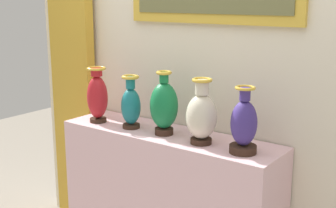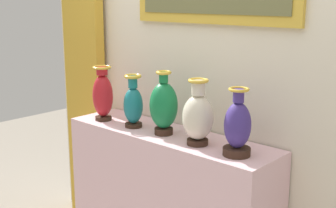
{
  "view_description": "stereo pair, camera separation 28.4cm",
  "coord_description": "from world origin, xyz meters",
  "px_view_note": "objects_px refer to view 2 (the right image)",
  "views": [
    {
      "loc": [
        1.65,
        -2.22,
        1.83
      ],
      "look_at": [
        0.0,
        0.0,
        1.17
      ],
      "focal_mm": 48.79,
      "sensor_mm": 36.0,
      "label": 1
    },
    {
      "loc": [
        1.87,
        -2.04,
        1.83
      ],
      "look_at": [
        0.0,
        0.0,
        1.17
      ],
      "focal_mm": 48.79,
      "sensor_mm": 36.0,
      "label": 2
    }
  ],
  "objects_px": {
    "vase_indigo": "(237,127)",
    "vase_crimson": "(103,95)",
    "vase_teal": "(133,104)",
    "vase_ivory": "(198,116)",
    "vase_emerald": "(164,106)"
  },
  "relations": [
    {
      "from": "vase_crimson",
      "to": "vase_emerald",
      "type": "bearing_deg",
      "value": 4.07
    },
    {
      "from": "vase_crimson",
      "to": "vase_emerald",
      "type": "height_order",
      "value": "vase_emerald"
    },
    {
      "from": "vase_teal",
      "to": "vase_indigo",
      "type": "height_order",
      "value": "vase_indigo"
    },
    {
      "from": "vase_teal",
      "to": "vase_ivory",
      "type": "distance_m",
      "value": 0.55
    },
    {
      "from": "vase_indigo",
      "to": "vase_emerald",
      "type": "bearing_deg",
      "value": 178.01
    },
    {
      "from": "vase_crimson",
      "to": "vase_indigo",
      "type": "bearing_deg",
      "value": 0.99
    },
    {
      "from": "vase_teal",
      "to": "vase_ivory",
      "type": "height_order",
      "value": "vase_ivory"
    },
    {
      "from": "vase_indigo",
      "to": "vase_crimson",
      "type": "bearing_deg",
      "value": -179.01
    },
    {
      "from": "vase_ivory",
      "to": "vase_indigo",
      "type": "distance_m",
      "value": 0.27
    },
    {
      "from": "vase_teal",
      "to": "vase_emerald",
      "type": "distance_m",
      "value": 0.26
    },
    {
      "from": "vase_ivory",
      "to": "vase_indigo",
      "type": "relative_size",
      "value": 1.04
    },
    {
      "from": "vase_crimson",
      "to": "vase_teal",
      "type": "bearing_deg",
      "value": 4.69
    },
    {
      "from": "vase_teal",
      "to": "vase_emerald",
      "type": "height_order",
      "value": "vase_emerald"
    },
    {
      "from": "vase_emerald",
      "to": "vase_ivory",
      "type": "height_order",
      "value": "vase_emerald"
    },
    {
      "from": "vase_crimson",
      "to": "vase_teal",
      "type": "xyz_separation_m",
      "value": [
        0.28,
        0.02,
        -0.03
      ]
    }
  ]
}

